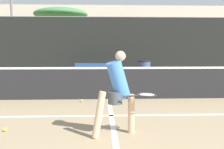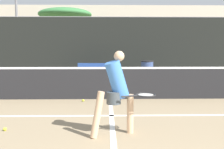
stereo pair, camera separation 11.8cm
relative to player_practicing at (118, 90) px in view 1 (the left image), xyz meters
The scene contains 13 objects.
court_service_line 1.51m from the player_practicing, 92.96° to the left, with size 8.25×0.10×0.01m, color white.
court_center_mark 1.20m from the player_practicing, 94.23° to the left, with size 0.10×4.55×0.01m, color white.
net 3.18m from the player_practicing, 91.20° to the left, with size 11.09×0.09×1.07m.
fence_back 7.45m from the player_practicing, 90.51° to the left, with size 24.00×0.06×2.88m.
player_practicing is the anchor object (origin of this frame).
tennis_ball_scattered_3 2.19m from the player_practicing, behind, with size 0.07×0.07×0.07m, color #D1E033.
tennis_ball_scattered_8 3.04m from the player_practicing, 106.45° to the left, with size 0.07×0.07×0.07m, color #D1E033.
courtside_bench 6.43m from the player_practicing, 96.28° to the left, with size 1.45×0.57×0.86m.
trash_bin 6.40m from the player_practicing, 76.54° to the left, with size 0.52×0.52×0.97m.
parked_car 10.70m from the player_practicing, 91.14° to the left, with size 1.89×4.15×1.44m.
tree_west 17.89m from the player_practicing, 102.40° to the left, with size 3.67×3.67×4.13m.
tree_mid 16.09m from the player_practicing, 101.86° to the left, with size 3.96×3.96×4.40m.
building_far 21.83m from the player_practicing, 90.17° to the left, with size 36.00×2.40×5.45m, color beige.
Camera 1 is at (-0.23, -0.78, 1.53)m, focal length 42.00 mm.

